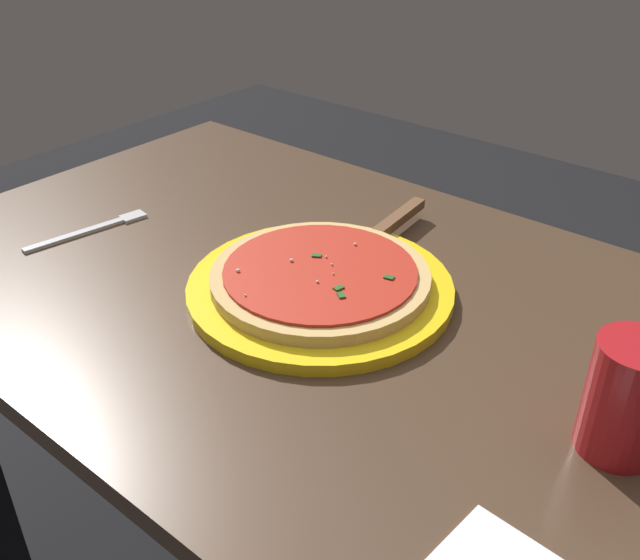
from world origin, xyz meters
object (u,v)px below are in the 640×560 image
(serving_plate, at_px, (320,288))
(pizza_server, at_px, (385,230))
(pizza, at_px, (320,276))
(cup_tall_drink, at_px, (627,398))
(fork, at_px, (94,229))

(serving_plate, bearing_deg, pizza_server, 95.41)
(serving_plate, height_order, pizza, pizza)
(pizza_server, bearing_deg, serving_plate, -84.59)
(cup_tall_drink, xyz_separation_m, fork, (-0.75, -0.05, -0.06))
(pizza, xyz_separation_m, fork, (-0.37, -0.08, -0.02))
(pizza, bearing_deg, cup_tall_drink, -4.43)
(serving_plate, distance_m, cup_tall_drink, 0.39)
(serving_plate, relative_size, fork, 1.80)
(serving_plate, xyz_separation_m, pizza_server, (-0.02, 0.16, 0.01))
(cup_tall_drink, distance_m, fork, 0.75)
(cup_tall_drink, bearing_deg, pizza, 175.57)
(pizza, height_order, pizza_server, pizza)
(pizza_server, xyz_separation_m, fork, (-0.35, -0.24, -0.02))
(pizza, height_order, cup_tall_drink, cup_tall_drink)
(pizza_server, bearing_deg, pizza, -84.59)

